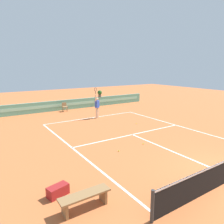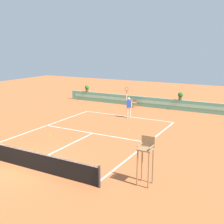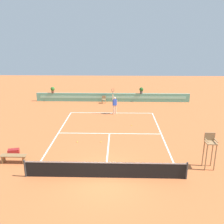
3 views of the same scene
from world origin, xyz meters
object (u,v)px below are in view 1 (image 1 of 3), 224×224
(tennis_ball_near_baseline, at_px, (143,144))
(potted_plant_right, at_px, (100,93))
(bench_courtside, at_px, (85,198))
(gear_bag, at_px, (58,191))
(tennis_ball_by_sideline, at_px, (136,124))
(tennis_ball_mid_court, at_px, (119,151))
(ball_kid_chair, at_px, (65,106))
(tennis_player, at_px, (97,106))

(tennis_ball_near_baseline, xyz_separation_m, potted_plant_right, (3.91, 11.68, 1.38))
(bench_courtside, bearing_deg, gear_bag, 112.99)
(bench_courtside, relative_size, tennis_ball_by_sideline, 23.53)
(tennis_ball_by_sideline, relative_size, potted_plant_right, 0.09)
(tennis_ball_by_sideline, bearing_deg, bench_courtside, -138.44)
(gear_bag, bearing_deg, tennis_ball_mid_court, 27.20)
(ball_kid_chair, relative_size, tennis_ball_by_sideline, 12.50)
(ball_kid_chair, bearing_deg, potted_plant_right, 9.57)
(tennis_ball_mid_court, bearing_deg, tennis_ball_by_sideline, 41.01)
(tennis_ball_near_baseline, height_order, potted_plant_right, potted_plant_right)
(tennis_player, xyz_separation_m, tennis_ball_by_sideline, (1.53, -3.32, -1.02))
(ball_kid_chair, xyz_separation_m, bench_courtside, (-4.71, -14.12, -0.10))
(ball_kid_chair, height_order, bench_courtside, ball_kid_chair)
(gear_bag, relative_size, tennis_ball_near_baseline, 10.29)
(tennis_ball_near_baseline, height_order, tennis_ball_by_sideline, same)
(tennis_player, distance_m, tennis_ball_mid_court, 7.47)
(bench_courtside, bearing_deg, potted_plant_right, 58.65)
(tennis_ball_mid_court, relative_size, tennis_ball_by_sideline, 1.00)
(bench_courtside, height_order, tennis_ball_mid_court, bench_courtside)
(bench_courtside, bearing_deg, tennis_ball_near_baseline, 31.72)
(tennis_ball_by_sideline, bearing_deg, tennis_ball_near_baseline, -124.43)
(bench_courtside, bearing_deg, tennis_ball_mid_court, 42.22)
(bench_courtside, distance_m, potted_plant_right, 17.42)
(ball_kid_chair, height_order, tennis_ball_by_sideline, ball_kid_chair)
(ball_kid_chair, distance_m, bench_courtside, 14.88)
(tennis_player, distance_m, potted_plant_right, 5.72)
(tennis_ball_mid_court, bearing_deg, tennis_player, 69.32)
(potted_plant_right, bearing_deg, ball_kid_chair, -170.43)
(gear_bag, xyz_separation_m, tennis_ball_near_baseline, (5.60, 2.07, -0.15))
(tennis_ball_mid_court, height_order, tennis_ball_by_sideline, same)
(bench_courtside, xyz_separation_m, gear_bag, (-0.47, 1.10, -0.20))
(potted_plant_right, bearing_deg, tennis_ball_by_sideline, -100.41)
(ball_kid_chair, relative_size, tennis_ball_mid_court, 12.50)
(tennis_player, relative_size, tennis_ball_mid_court, 38.01)
(tennis_ball_mid_court, relative_size, potted_plant_right, 0.09)
(ball_kid_chair, height_order, tennis_ball_mid_court, ball_kid_chair)
(tennis_ball_mid_court, height_order, potted_plant_right, potted_plant_right)
(tennis_ball_by_sideline, height_order, potted_plant_right, potted_plant_right)
(tennis_player, relative_size, potted_plant_right, 3.57)
(gear_bag, relative_size, tennis_ball_mid_court, 10.29)
(ball_kid_chair, bearing_deg, bench_courtside, -108.43)
(tennis_player, bearing_deg, tennis_ball_near_baseline, -97.34)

